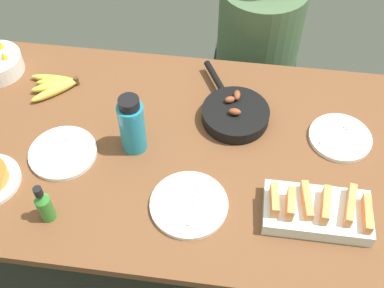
# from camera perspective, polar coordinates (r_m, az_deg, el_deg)

# --- Properties ---
(ground_plane) EXTENTS (14.00, 14.00, 0.00)m
(ground_plane) POSITION_cam_1_polar(r_m,az_deg,el_deg) (2.27, 0.00, -12.07)
(ground_plane) COLOR #383D33
(dining_table) EXTENTS (1.89, 0.95, 0.73)m
(dining_table) POSITION_cam_1_polar(r_m,az_deg,el_deg) (1.72, 0.00, -2.34)
(dining_table) COLOR brown
(dining_table) RESTS_ON ground_plane
(banana_bunch) EXTENTS (0.20, 0.16, 0.04)m
(banana_bunch) POSITION_cam_1_polar(r_m,az_deg,el_deg) (1.92, -15.83, 6.79)
(banana_bunch) COLOR gold
(banana_bunch) RESTS_ON dining_table
(melon_tray) EXTENTS (0.33, 0.17, 0.10)m
(melon_tray) POSITION_cam_1_polar(r_m,az_deg,el_deg) (1.53, 14.61, -7.68)
(melon_tray) COLOR silver
(melon_tray) RESTS_ON dining_table
(skillet) EXTENTS (0.26, 0.38, 0.08)m
(skillet) POSITION_cam_1_polar(r_m,az_deg,el_deg) (1.74, 5.08, 3.62)
(skillet) COLOR black
(skillet) RESTS_ON dining_table
(empty_plate_near_front) EXTENTS (0.22, 0.22, 0.02)m
(empty_plate_near_front) POSITION_cam_1_polar(r_m,az_deg,el_deg) (1.76, 17.14, 0.74)
(empty_plate_near_front) COLOR white
(empty_plate_near_front) RESTS_ON dining_table
(empty_plate_far_left) EXTENTS (0.25, 0.25, 0.02)m
(empty_plate_far_left) POSITION_cam_1_polar(r_m,az_deg,el_deg) (1.52, -0.36, -7.18)
(empty_plate_far_left) COLOR white
(empty_plate_far_left) RESTS_ON dining_table
(empty_plate_far_right) EXTENTS (0.23, 0.23, 0.02)m
(empty_plate_far_right) POSITION_cam_1_polar(r_m,az_deg,el_deg) (1.70, -15.06, -1.01)
(empty_plate_far_right) COLOR white
(empty_plate_far_right) RESTS_ON dining_table
(water_bottle) EXTENTS (0.09, 0.09, 0.23)m
(water_bottle) POSITION_cam_1_polar(r_m,az_deg,el_deg) (1.60, -7.12, 2.22)
(water_bottle) COLOR teal
(water_bottle) RESTS_ON dining_table
(hot_sauce_bottle) EXTENTS (0.05, 0.05, 0.15)m
(hot_sauce_bottle) POSITION_cam_1_polar(r_m,az_deg,el_deg) (1.52, -17.14, -6.90)
(hot_sauce_bottle) COLOR #337F2D
(hot_sauce_bottle) RESTS_ON dining_table
(person_figure) EXTENTS (0.41, 0.41, 1.14)m
(person_figure) POSITION_cam_1_polar(r_m,az_deg,el_deg) (2.38, 7.47, 9.34)
(person_figure) COLOR black
(person_figure) RESTS_ON ground_plane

